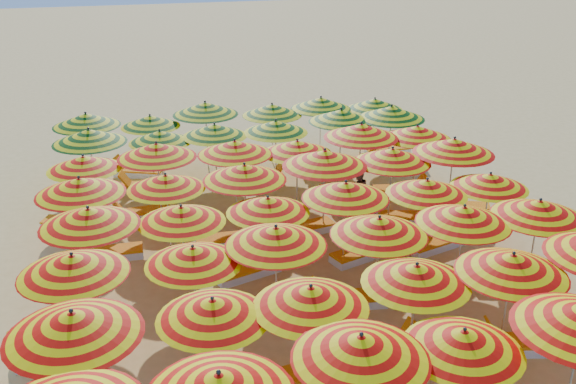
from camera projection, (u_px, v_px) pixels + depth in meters
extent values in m
plane|color=#E9B767|center=(293.00, 253.00, 17.45)|extent=(120.00, 120.00, 0.00)
sphere|color=black|center=(219.00, 372.00, 9.11)|extent=(0.08, 0.08, 0.08)
cone|color=#E66900|center=(361.00, 347.00, 10.13)|extent=(2.98, 2.98, 0.43)
sphere|color=black|center=(361.00, 334.00, 10.03)|extent=(0.08, 0.08, 0.08)
cylinder|color=silver|center=(458.00, 384.00, 10.96)|extent=(0.04, 0.04, 2.05)
cone|color=#E66900|center=(464.00, 341.00, 10.61)|extent=(2.48, 2.48, 0.39)
sphere|color=black|center=(465.00, 329.00, 10.52)|extent=(0.07, 0.07, 0.07)
cylinder|color=silver|center=(573.00, 368.00, 11.10)|extent=(0.04, 0.04, 2.36)
cylinder|color=silver|center=(81.00, 373.00, 10.99)|extent=(0.04, 0.04, 2.32)
cone|color=#E66900|center=(73.00, 324.00, 10.60)|extent=(2.96, 2.96, 0.44)
sphere|color=black|center=(71.00, 311.00, 10.51)|extent=(0.08, 0.08, 0.08)
cylinder|color=silver|center=(215.00, 351.00, 11.78)|extent=(0.04, 0.04, 2.07)
cone|color=#E66900|center=(213.00, 309.00, 11.43)|extent=(2.29, 2.29, 0.39)
sphere|color=black|center=(212.00, 298.00, 11.34)|extent=(0.07, 0.07, 0.07)
cylinder|color=silver|center=(310.00, 340.00, 12.00)|extent=(0.04, 0.04, 2.17)
cone|color=#E66900|center=(311.00, 297.00, 11.64)|extent=(2.84, 2.84, 0.41)
sphere|color=black|center=(311.00, 286.00, 11.55)|extent=(0.07, 0.07, 0.07)
cylinder|color=silver|center=(413.00, 315.00, 12.79)|extent=(0.04, 0.04, 2.15)
cone|color=#E66900|center=(416.00, 274.00, 12.43)|extent=(2.73, 2.73, 0.41)
sphere|color=black|center=(417.00, 264.00, 12.34)|extent=(0.07, 0.07, 0.07)
cylinder|color=silver|center=(506.00, 306.00, 13.02)|extent=(0.04, 0.04, 2.23)
cone|color=#E66900|center=(512.00, 264.00, 12.65)|extent=(2.70, 2.70, 0.42)
sphere|color=black|center=(514.00, 253.00, 12.55)|extent=(0.07, 0.07, 0.07)
cylinder|color=silver|center=(79.00, 306.00, 13.03)|extent=(0.04, 0.04, 2.21)
cone|color=#E66900|center=(73.00, 265.00, 12.65)|extent=(2.88, 2.88, 0.42)
sphere|color=black|center=(71.00, 254.00, 12.56)|extent=(0.07, 0.07, 0.07)
cylinder|color=silver|center=(195.00, 292.00, 13.66)|extent=(0.04, 0.04, 2.05)
cone|color=#E66900|center=(193.00, 256.00, 13.32)|extent=(2.15, 2.15, 0.39)
sphere|color=black|center=(192.00, 246.00, 13.23)|extent=(0.07, 0.07, 0.07)
cylinder|color=silver|center=(276.00, 275.00, 14.13)|extent=(0.04, 0.04, 2.23)
cone|color=#E66900|center=(276.00, 236.00, 13.76)|extent=(2.70, 2.70, 0.43)
sphere|color=black|center=(276.00, 226.00, 13.66)|extent=(0.07, 0.07, 0.07)
cylinder|color=silver|center=(377.00, 264.00, 14.64)|extent=(0.04, 0.04, 2.20)
cone|color=#E66900|center=(379.00, 226.00, 14.27)|extent=(2.75, 2.75, 0.42)
sphere|color=black|center=(380.00, 217.00, 14.18)|extent=(0.07, 0.07, 0.07)
cylinder|color=silver|center=(460.00, 252.00, 15.16)|extent=(0.04, 0.04, 2.22)
cone|color=#E66900|center=(464.00, 215.00, 14.79)|extent=(2.50, 2.50, 0.42)
sphere|color=black|center=(465.00, 206.00, 14.69)|extent=(0.07, 0.07, 0.07)
cylinder|color=silver|center=(533.00, 245.00, 15.46)|extent=(0.04, 0.04, 2.23)
cone|color=#E66900|center=(539.00, 209.00, 15.08)|extent=(2.69, 2.69, 0.42)
sphere|color=black|center=(541.00, 200.00, 14.99)|extent=(0.07, 0.07, 0.07)
cylinder|color=silver|center=(94.00, 256.00, 14.91)|extent=(0.04, 0.04, 2.28)
cone|color=#E66900|center=(89.00, 217.00, 14.53)|extent=(2.80, 2.80, 0.44)
sphere|color=black|center=(88.00, 207.00, 14.43)|extent=(0.08, 0.08, 0.08)
cylinder|color=silver|center=(184.00, 249.00, 15.44)|extent=(0.04, 0.04, 2.10)
cone|color=#E66900|center=(181.00, 214.00, 15.09)|extent=(2.72, 2.72, 0.40)
sphere|color=black|center=(181.00, 206.00, 15.00)|extent=(0.07, 0.07, 0.07)
cylinder|color=silver|center=(268.00, 238.00, 16.01)|extent=(0.04, 0.04, 2.07)
cone|color=#E66900|center=(268.00, 205.00, 15.66)|extent=(2.09, 2.09, 0.39)
sphere|color=black|center=(268.00, 197.00, 15.57)|extent=(0.07, 0.07, 0.07)
cylinder|color=silver|center=(344.00, 225.00, 16.49)|extent=(0.04, 0.04, 2.23)
cone|color=#E66900|center=(346.00, 190.00, 16.11)|extent=(2.70, 2.70, 0.43)
sphere|color=black|center=(346.00, 181.00, 16.02)|extent=(0.07, 0.07, 0.07)
cylinder|color=silver|center=(424.00, 219.00, 16.95)|extent=(0.04, 0.04, 2.12)
cone|color=#E66900|center=(427.00, 187.00, 16.59)|extent=(2.36, 2.36, 0.40)
sphere|color=black|center=(428.00, 179.00, 16.50)|extent=(0.07, 0.07, 0.07)
cylinder|color=silver|center=(486.00, 211.00, 17.48)|extent=(0.04, 0.04, 2.07)
cone|color=#E66900|center=(490.00, 181.00, 17.13)|extent=(2.18, 2.18, 0.39)
sphere|color=black|center=(491.00, 173.00, 17.04)|extent=(0.07, 0.07, 0.07)
cylinder|color=silver|center=(85.00, 221.00, 16.64)|extent=(0.04, 0.04, 2.28)
cone|color=#E66900|center=(80.00, 186.00, 16.25)|extent=(2.97, 2.97, 0.43)
sphere|color=black|center=(79.00, 177.00, 16.16)|extent=(0.08, 0.08, 0.08)
cylinder|color=silver|center=(168.00, 213.00, 17.35)|extent=(0.04, 0.04, 2.09)
cone|color=#E66900|center=(166.00, 182.00, 16.99)|extent=(2.42, 2.42, 0.40)
sphere|color=black|center=(165.00, 174.00, 16.91)|extent=(0.07, 0.07, 0.07)
cylinder|color=silver|center=(245.00, 206.00, 17.56)|extent=(0.04, 0.04, 2.27)
cone|color=#E66900|center=(245.00, 172.00, 17.18)|extent=(2.95, 2.95, 0.43)
sphere|color=black|center=(244.00, 164.00, 17.08)|extent=(0.08, 0.08, 0.08)
cylinder|color=silver|center=(324.00, 193.00, 18.27)|extent=(0.05, 0.05, 2.40)
cone|color=#E66900|center=(325.00, 158.00, 17.87)|extent=(2.71, 2.71, 0.46)
sphere|color=black|center=(325.00, 149.00, 17.77)|extent=(0.08, 0.08, 0.08)
cylinder|color=silver|center=(390.00, 187.00, 18.83)|extent=(0.04, 0.04, 2.26)
cone|color=#E66900|center=(392.00, 156.00, 18.45)|extent=(2.38, 2.38, 0.43)
sphere|color=black|center=(393.00, 148.00, 18.35)|extent=(0.08, 0.08, 0.08)
cylinder|color=silver|center=(451.00, 179.00, 19.25)|extent=(0.05, 0.05, 2.40)
cone|color=#E66900|center=(454.00, 146.00, 18.85)|extent=(2.95, 2.95, 0.46)
sphere|color=black|center=(455.00, 138.00, 18.74)|extent=(0.08, 0.08, 0.08)
cylinder|color=silver|center=(88.00, 192.00, 18.64)|extent=(0.04, 0.04, 2.11)
cone|color=#E66900|center=(84.00, 163.00, 18.29)|extent=(2.45, 2.45, 0.40)
sphere|color=black|center=(83.00, 155.00, 18.20)|extent=(0.07, 0.07, 0.07)
cylinder|color=silver|center=(159.00, 183.00, 19.08)|extent=(0.04, 0.04, 2.32)
cone|color=#E66900|center=(157.00, 151.00, 18.69)|extent=(2.99, 2.99, 0.44)
sphere|color=black|center=(156.00, 142.00, 18.59)|extent=(0.08, 0.08, 0.08)
cylinder|color=silver|center=(236.00, 178.00, 19.48)|extent=(0.04, 0.04, 2.26)
cone|color=#E66900|center=(235.00, 148.00, 19.10)|extent=(2.91, 2.91, 0.43)
sphere|color=black|center=(235.00, 140.00, 19.00)|extent=(0.08, 0.08, 0.08)
cylinder|color=silver|center=(297.00, 175.00, 19.86)|extent=(0.04, 0.04, 2.14)
cone|color=#E66900|center=(297.00, 147.00, 19.50)|extent=(2.30, 2.30, 0.41)
sphere|color=black|center=(297.00, 140.00, 19.41)|extent=(0.07, 0.07, 0.07)
cylinder|color=silver|center=(360.00, 161.00, 20.67)|extent=(0.05, 0.05, 2.38)
cone|color=#E66900|center=(361.00, 131.00, 20.27)|extent=(3.08, 3.08, 0.45)
sphere|color=black|center=(362.00, 123.00, 20.17)|extent=(0.08, 0.08, 0.08)
cylinder|color=silver|center=(415.00, 160.00, 21.03)|extent=(0.04, 0.04, 2.22)
cone|color=#E66900|center=(417.00, 132.00, 20.66)|extent=(2.84, 2.84, 0.42)
sphere|color=black|center=(418.00, 125.00, 20.57)|extent=(0.07, 0.07, 0.07)
cylinder|color=silver|center=(93.00, 166.00, 20.37)|extent=(0.04, 0.04, 2.31)
cone|color=#707804|center=(89.00, 136.00, 19.99)|extent=(2.34, 2.34, 0.44)
sphere|color=black|center=(88.00, 128.00, 19.89)|extent=(0.08, 0.08, 0.08)
cylinder|color=silver|center=(162.00, 162.00, 21.08)|extent=(0.04, 0.04, 2.05)
cone|color=#707804|center=(160.00, 137.00, 20.73)|extent=(2.68, 2.68, 0.39)
sphere|color=black|center=(159.00, 130.00, 20.65)|extent=(0.07, 0.07, 0.07)
cylinder|color=silver|center=(216.00, 157.00, 21.43)|extent=(0.04, 0.04, 2.14)
cone|color=#707804|center=(215.00, 130.00, 21.07)|extent=(2.69, 2.69, 0.41)
sphere|color=black|center=(214.00, 123.00, 20.98)|extent=(0.07, 0.07, 0.07)
cylinder|color=silver|center=(276.00, 153.00, 21.76)|extent=(0.04, 0.04, 2.16)
cone|color=#707804|center=(276.00, 127.00, 21.39)|extent=(2.30, 2.30, 0.41)
sphere|color=black|center=(276.00, 120.00, 21.30)|extent=(0.07, 0.07, 0.07)
cylinder|color=silver|center=(340.00, 143.00, 22.59)|extent=(0.04, 0.04, 2.28)
cone|color=#707804|center=(341.00, 116.00, 22.21)|extent=(3.03, 3.03, 0.43)
sphere|color=black|center=(341.00, 109.00, 22.11)|extent=(0.08, 0.08, 0.08)
cylinder|color=silver|center=(390.00, 140.00, 22.74)|extent=(0.04, 0.04, 2.35)
cone|color=#707804|center=(391.00, 112.00, 22.34)|extent=(2.90, 2.90, 0.45)
sphere|color=black|center=(392.00, 105.00, 22.24)|extent=(0.08, 0.08, 0.08)
cylinder|color=silver|center=(90.00, 147.00, 22.14)|extent=(0.04, 0.04, 2.28)
cone|color=#707804|center=(86.00, 120.00, 21.75)|extent=(2.94, 2.94, 0.43)
sphere|color=black|center=(85.00, 113.00, 21.66)|extent=(0.08, 0.08, 0.08)
cylinder|color=silver|center=(152.00, 145.00, 22.65)|extent=(0.04, 0.04, 2.07)
cone|color=#707804|center=(150.00, 121.00, 22.31)|extent=(2.38, 2.38, 0.39)
sphere|color=black|center=(150.00, 115.00, 22.22)|extent=(0.07, 0.07, 0.07)
cylinder|color=silver|center=(207.00, 136.00, 23.24)|extent=(0.04, 0.04, 2.34)
cone|color=#707804|center=(205.00, 108.00, 22.85)|extent=(2.89, 2.89, 0.45)
sphere|color=black|center=(205.00, 101.00, 22.75)|extent=(0.08, 0.08, 0.08)
cylinder|color=silver|center=(272.00, 135.00, 23.60)|extent=(0.04, 0.04, 2.18)
cone|color=#707804|center=(272.00, 110.00, 23.23)|extent=(2.64, 2.64, 0.42)
sphere|color=black|center=(272.00, 103.00, 23.14)|extent=(0.07, 0.07, 0.07)
cylinder|color=silver|center=(320.00, 128.00, 24.21)|extent=(0.04, 0.04, 2.26)
cone|color=#707804|center=(321.00, 103.00, 23.83)|extent=(3.00, 3.00, 0.43)
sphere|color=black|center=(321.00, 97.00, 23.73)|extent=(0.08, 0.08, 0.08)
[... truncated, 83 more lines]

